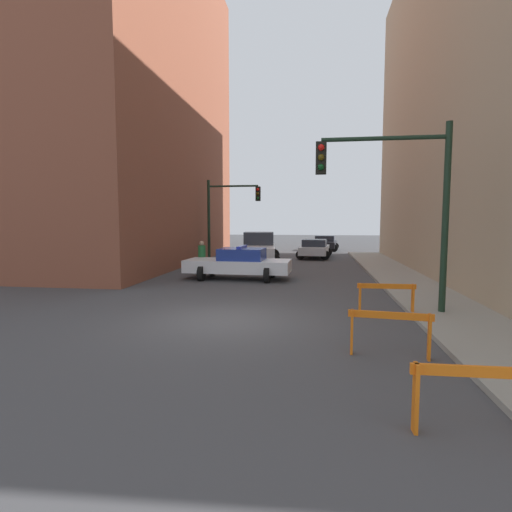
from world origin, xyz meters
TOP-DOWN VIEW (x-y plane):
  - ground_plane at (0.00, 0.00)m, footprint 120.00×120.00m
  - sidewalk_right at (6.20, 0.00)m, footprint 2.40×44.00m
  - building_corner_left at (-12.00, 14.00)m, footprint 14.00×20.00m
  - traffic_light_near at (4.73, 1.38)m, footprint 3.64×0.35m
  - traffic_light_far at (-3.30, 14.78)m, footprint 3.44×0.35m
  - police_car at (-1.01, 7.36)m, footprint 4.77×2.48m
  - white_truck at (-1.06, 14.00)m, footprint 2.99×5.57m
  - parked_car_near at (2.37, 17.96)m, footprint 2.54×4.45m
  - parked_car_mid at (3.26, 24.85)m, footprint 2.53×4.44m
  - pedestrian_crossing at (-3.05, 8.41)m, footprint 0.51×0.51m
  - barrier_front at (4.35, -5.16)m, footprint 1.60×0.19m
  - barrier_mid at (3.83, -2.33)m, footprint 1.60×0.33m
  - barrier_back at (4.36, 1.20)m, footprint 1.60×0.20m

SIDE VIEW (x-z plane):
  - ground_plane at x=0.00m, z-range 0.00..0.00m
  - sidewalk_right at x=6.20m, z-range 0.00..0.12m
  - barrier_front at x=4.35m, z-range 0.17..1.07m
  - barrier_mid at x=3.83m, z-range 0.17..1.07m
  - barrier_back at x=4.36m, z-range 0.17..1.07m
  - parked_car_near at x=2.37m, z-range 0.02..1.33m
  - parked_car_mid at x=3.26m, z-range 0.02..1.33m
  - police_car at x=-1.01m, z-range -0.04..1.48m
  - pedestrian_crossing at x=-3.05m, z-range 0.03..1.69m
  - white_truck at x=-1.06m, z-range -0.04..1.86m
  - traffic_light_far at x=-3.30m, z-range 0.80..6.00m
  - traffic_light_near at x=4.73m, z-range 0.93..6.13m
  - building_corner_left at x=-12.00m, z-range 0.00..20.18m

